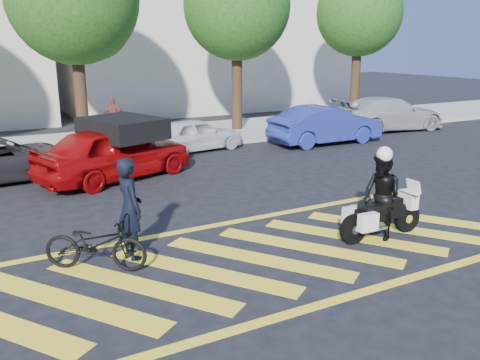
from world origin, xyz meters
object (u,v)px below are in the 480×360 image
bicycle (95,244)px  parked_mid_right (196,134)px  parked_mid_left (0,160)px  parked_far_right (389,114)px  red_convertible (115,152)px  officer_bike (130,208)px  police_motorcycle (380,215)px  parked_right (326,125)px  officer_moto (381,197)px

bicycle → parked_mid_right: (5.48, 8.28, 0.12)m
parked_mid_left → parked_far_right: bearing=-90.7°
bicycle → red_convertible: red_convertible is taller
red_convertible → parked_mid_left: 3.17m
officer_bike → police_motorcycle: (4.60, -1.44, -0.45)m
parked_right → parked_mid_left: bearing=90.6°
parked_mid_left → parked_right: parked_right is taller
police_motorcycle → parked_mid_right: parked_mid_right is taller
police_motorcycle → parked_mid_right: bearing=89.8°
bicycle → parked_far_right: 16.91m
police_motorcycle → parked_far_right: 13.39m
parked_right → parked_far_right: 4.53m
bicycle → officer_moto: size_ratio=1.04×
bicycle → parked_far_right: parked_far_right is taller
police_motorcycle → parked_mid_right: 9.49m
parked_mid_left → parked_mid_right: (6.46, 1.17, -0.02)m
officer_bike → bicycle: size_ratio=1.03×
bicycle → police_motorcycle: bicycle is taller
officer_bike → officer_moto: 4.80m
police_motorcycle → parked_mid_left: bearing=128.0°
parked_mid_right → bicycle: bearing=138.9°
bicycle → parked_mid_right: parked_mid_right is taller
red_convertible → parked_mid_left: size_ratio=1.03×
officer_bike → officer_moto: bearing=-111.8°
parked_mid_left → parked_mid_right: size_ratio=1.27×
parked_right → parked_far_right: (4.38, 1.15, 0.01)m
officer_moto → red_convertible: size_ratio=0.38×
red_convertible → bicycle: bearing=142.5°
parked_mid_left → parked_mid_right: bearing=-84.7°
bicycle → parked_mid_right: 9.93m
officer_bike → parked_mid_left: officer_bike is taller
red_convertible → officer_bike: bearing=148.4°
police_motorcycle → parked_far_right: (9.46, 9.48, 0.26)m
parked_mid_left → officer_bike: bearing=-171.4°
parked_mid_left → parked_right: size_ratio=0.99×
officer_bike → red_convertible: size_ratio=0.41×
parked_mid_left → parked_mid_right: 6.56m
red_convertible → parked_right: bearing=-100.2°
officer_bike → parked_right: (9.67, 6.89, -0.19)m
police_motorcycle → parked_right: 9.76m
parked_far_right → parked_right: bearing=110.7°
red_convertible → parked_mid_right: size_ratio=1.31×
parked_right → officer_bike: bearing=126.0°
police_motorcycle → officer_moto: bearing=-176.5°
parked_mid_left → bicycle: bearing=-177.2°
officer_moto → parked_mid_right: (0.21, 9.48, -0.27)m
police_motorcycle → parked_right: parked_right is taller
bicycle → parked_mid_right: size_ratio=0.51×
officer_moto → parked_mid_left: officer_moto is taller
police_motorcycle → parked_far_right: bearing=46.1°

